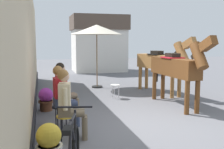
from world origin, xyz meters
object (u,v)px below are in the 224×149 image
at_px(cafe_parasol, 97,30).
at_px(spare_stool_white, 115,86).
at_px(seated_visitor_far, 64,87).
at_px(flower_planter_far, 46,99).
at_px(saddled_horse_near, 176,68).
at_px(flower_planter_near, 49,142).
at_px(seated_visitor_near, 68,101).
at_px(saddled_horse_far, 161,62).
at_px(seated_visitor_middle, 62,93).

xyz_separation_m(cafe_parasol, spare_stool_white, (0.16, -2.21, -1.96)).
relative_size(seated_visitor_far, flower_planter_far, 2.17).
height_order(saddled_horse_near, spare_stool_white, saddled_horse_near).
distance_m(saddled_horse_near, spare_stool_white, 2.24).
bearing_deg(saddled_horse_near, flower_planter_near, -143.31).
distance_m(seated_visitor_near, saddled_horse_near, 3.82).
distance_m(seated_visitor_near, seated_visitor_far, 1.64).
height_order(seated_visitor_far, saddled_horse_near, saddled_horse_near).
height_order(flower_planter_near, spare_stool_white, flower_planter_near).
bearing_deg(saddled_horse_far, seated_visitor_middle, -141.83).
bearing_deg(spare_stool_white, flower_planter_near, -118.06).
bearing_deg(flower_planter_far, seated_visitor_near, -80.79).
xyz_separation_m(seated_visitor_far, saddled_horse_far, (3.68, 2.13, 0.38)).
relative_size(saddled_horse_far, flower_planter_far, 4.62).
bearing_deg(seated_visitor_near, spare_stool_white, 60.76).
relative_size(seated_visitor_far, cafe_parasol, 0.54).
height_order(seated_visitor_far, flower_planter_far, seated_visitor_far).
distance_m(seated_visitor_middle, saddled_horse_near, 3.55).
bearing_deg(seated_visitor_far, saddled_horse_near, 3.57).
relative_size(seated_visitor_middle, flower_planter_near, 2.17).
bearing_deg(saddled_horse_far, saddled_horse_near, -102.27).
height_order(seated_visitor_middle, spare_stool_white, seated_visitor_middle).
relative_size(seated_visitor_near, seated_visitor_middle, 1.00).
xyz_separation_m(saddled_horse_near, saddled_horse_far, (0.42, 1.93, 0.00)).
distance_m(seated_visitor_near, spare_stool_white, 3.93).
height_order(seated_visitor_near, cafe_parasol, cafe_parasol).
bearing_deg(seated_visitor_far, seated_visitor_middle, -97.18).
relative_size(seated_visitor_far, spare_stool_white, 3.02).
distance_m(seated_visitor_far, cafe_parasol, 4.61).
bearing_deg(spare_stool_white, seated_visitor_middle, -126.87).
bearing_deg(seated_visitor_near, flower_planter_far, 99.21).
height_order(seated_visitor_far, saddled_horse_far, saddled_horse_far).
bearing_deg(seated_visitor_far, seated_visitor_near, -91.98).
relative_size(flower_planter_near, spare_stool_white, 1.39).
distance_m(seated_visitor_near, flower_planter_near, 1.11).
xyz_separation_m(saddled_horse_far, flower_planter_far, (-4.12, -1.42, -0.82)).
height_order(saddled_horse_near, flower_planter_near, saddled_horse_near).
bearing_deg(cafe_parasol, flower_planter_near, -108.22).
bearing_deg(spare_stool_white, seated_visitor_far, -136.31).
bearing_deg(seated_visitor_middle, spare_stool_white, 53.13).
height_order(seated_visitor_near, seated_visitor_middle, same).
distance_m(saddled_horse_near, flower_planter_far, 3.83).
distance_m(seated_visitor_middle, seated_visitor_far, 0.85).
xyz_separation_m(seated_visitor_far, flower_planter_near, (-0.46, -2.57, -0.44)).
relative_size(seated_visitor_near, spare_stool_white, 3.02).
xyz_separation_m(seated_visitor_far, cafe_parasol, (1.70, 3.98, 1.59)).
height_order(seated_visitor_middle, seated_visitor_far, same).
bearing_deg(saddled_horse_near, spare_stool_white, 131.98).
distance_m(flower_planter_near, cafe_parasol, 7.19).
height_order(seated_visitor_far, flower_planter_near, seated_visitor_far).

